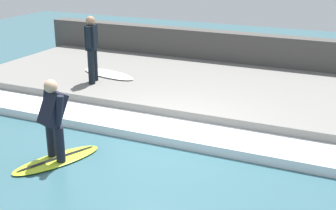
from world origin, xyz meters
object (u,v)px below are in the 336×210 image
(surfboard_riding, at_px, (57,160))
(surfboard_waiting_near, at_px, (108,74))
(surfer_waiting_near, at_px, (92,46))
(surfer_riding, at_px, (53,116))

(surfboard_riding, bearing_deg, surfboard_waiting_near, 19.69)
(surfboard_riding, bearing_deg, surfer_waiting_near, 23.21)
(surfer_waiting_near, xyz_separation_m, surfboard_waiting_near, (0.73, 0.01, -0.90))
(surfboard_waiting_near, bearing_deg, surfer_waiting_near, -178.91)
(surfer_waiting_near, relative_size, surfboard_waiting_near, 0.90)
(surfer_riding, bearing_deg, surfboard_riding, 180.00)
(surfer_riding, relative_size, surfer_waiting_near, 0.88)
(surfer_riding, relative_size, surfboard_waiting_near, 0.79)
(surfer_riding, bearing_deg, surfer_waiting_near, 23.21)
(surfboard_riding, distance_m, surfboard_waiting_near, 4.48)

